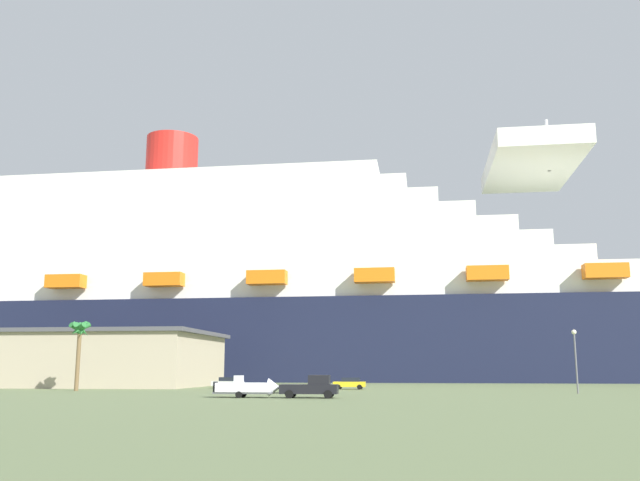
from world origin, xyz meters
The scene contains 9 objects.
ground_plane centered at (0.00, 30.00, 0.00)m, with size 600.00×600.00×0.00m, color #66754C.
cruise_ship centered at (-17.24, 72.54, 18.37)m, with size 226.73×40.70×64.51m.
terminal_building centered at (-37.99, 23.36, 4.31)m, with size 44.97×28.50×8.58m.
pickup_truck centered at (6.96, -13.12, 1.04)m, with size 5.68×2.48×2.20m.
small_boat_on_trailer centered at (0.90, -13.38, 0.96)m, with size 7.51×2.20×2.15m.
palm_tree centered at (-26.29, 2.67, 7.09)m, with size 2.95×2.98×8.88m.
street_lamp centered at (34.93, 3.21, 4.78)m, with size 0.56×0.56×7.24m.
parked_car_yellow_taxi centered at (7.37, 14.92, 0.83)m, with size 4.44×2.16×1.58m.
parked_car_white_van centered at (-10.35, 16.23, 0.83)m, with size 4.57×2.71×1.58m.
Camera 1 is at (18.67, -80.02, 2.88)m, focal length 38.32 mm.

